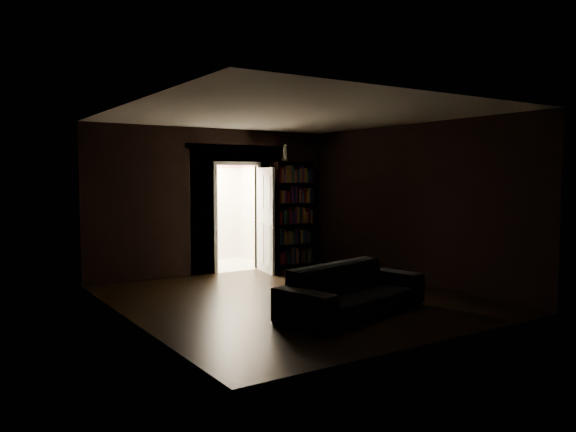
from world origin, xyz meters
The scene contains 9 objects.
ground centered at (0.00, 0.00, 0.00)m, with size 5.50×5.50×0.00m, color black.
room_walls centered at (-0.01, 1.07, 1.68)m, with size 5.02×5.61×2.84m.
kitchen_alcove centered at (0.50, 3.87, 1.21)m, with size 2.20×1.80×2.60m.
sofa centered at (0.16, -1.21, 0.44)m, with size 2.31×1.00×0.89m, color black.
bookshelf centered at (1.71, 2.59, 1.10)m, with size 0.90×0.32×2.20m, color black.
refrigerator centered at (-0.10, 4.03, 0.82)m, with size 0.74×0.68×1.65m, color silver.
door centered at (0.89, 2.31, 1.02)m, with size 0.85×0.05×2.05m, color white.
figurine centered at (1.47, 2.51, 2.37)m, with size 0.11×0.11×0.33m, color white.
bottles centered at (-0.08, 4.03, 1.78)m, with size 0.65×0.08×0.26m, color black.
Camera 1 is at (-4.73, -7.05, 1.87)m, focal length 35.00 mm.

